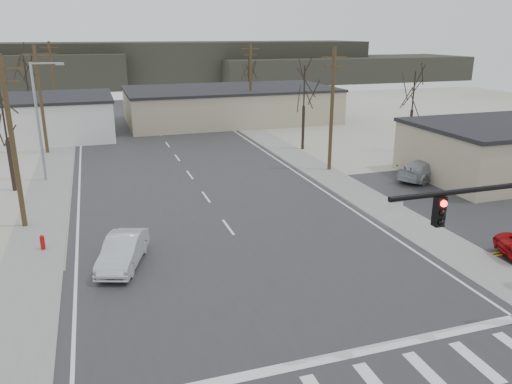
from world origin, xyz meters
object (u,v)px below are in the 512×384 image
Objects in this scene: car_far_a at (144,116)px; car_parked_silver at (424,170)px; sedan_crossing at (123,251)px; car_parked_dark_b at (487,167)px; car_parked_dark_a at (474,175)px; fire_hydrant at (43,242)px; car_far_b at (92,101)px.

car_far_a reaches higher than car_parked_silver.
sedan_crossing reaches higher than car_parked_dark_b.
car_parked_dark_a is 0.81× the size of car_parked_silver.
fire_hydrant is 0.17× the size of car_parked_silver.
fire_hydrant is 0.22× the size of car_parked_dark_b.
car_parked_dark_a is at bearing 134.93° from car_parked_dark_b.
car_far_a reaches higher than car_parked_dark_b.
car_parked_dark_a reaches higher than car_parked_dark_b.
sedan_crossing is 1.18× the size of car_far_b.
fire_hydrant is 0.19× the size of sedan_crossing.
car_far_a is at bearing 48.87° from car_parked_dark_b.
fire_hydrant is 0.22× the size of car_far_b.
car_parked_dark_a is 1.09× the size of car_parked_dark_b.
car_far_b is at bearing 43.53° from car_parked_dark_b.
sedan_crossing is 1.08× the size of car_parked_dark_a.
sedan_crossing is at bearing 117.46° from car_parked_dark_a.
fire_hydrant is 0.20× the size of car_parked_dark_a.
car_parked_dark_b is (29.09, 7.71, -0.13)m from sedan_crossing.
car_parked_dark_b is at bearing -58.59° from car_far_b.
car_far_b is 0.74× the size of car_parked_silver.
car_parked_dark_a is 3.58m from car_parked_silver.
car_parked_silver reaches higher than fire_hydrant.
car_parked_dark_b reaches higher than fire_hydrant.
car_parked_silver is (18.13, -33.37, -0.09)m from car_far_a.
fire_hydrant is at bearing 111.56° from car_parked_dark_b.
car_parked_silver is at bearing 98.28° from car_parked_dark_b.
car_far_a is at bearing -69.92° from car_far_b.
car_far_a is 1.48× the size of car_parked_dark_b.
car_far_b is 60.46m from car_parked_dark_b.
car_far_a reaches higher than fire_hydrant.
sedan_crossing reaches higher than car_parked_dark_a.
sedan_crossing is 30.10m from car_parked_dark_b.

